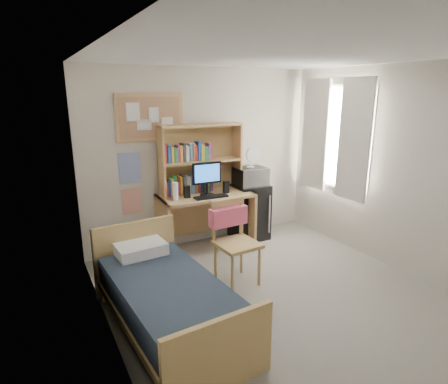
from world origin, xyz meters
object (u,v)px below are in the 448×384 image
mini_fridge (249,211)px  bed (169,306)px  speaker_right (226,187)px  desk (206,222)px  bulletin_board (150,117)px  speaker_left (187,192)px  desk_fan (251,158)px  monitor (207,180)px  microwave (250,176)px  desk_chair (237,243)px

mini_fridge → bed: mini_fridge is taller
bed → speaker_right: bearing=42.6°
speaker_right → desk: bearing=168.7°
bulletin_board → speaker_right: (0.95, -0.41, -1.00)m
bed → speaker_right: speaker_right is taller
speaker_left → desk_fan: (1.10, 0.11, 0.36)m
bed → speaker_left: bearing=57.4°
monitor → bed: bearing=-124.7°
microwave → desk: bearing=-174.9°
desk_chair → speaker_right: 1.19m
bed → desk: bearing=50.4°
speaker_right → microwave: microwave is taller
desk_chair → desk_fan: desk_fan is taller
desk → monitor: monitor is taller
bulletin_board → desk_chair: 2.09m
speaker_right → desk_fan: (0.50, 0.13, 0.36)m
bulletin_board → mini_fridge: 2.09m
bed → desk_fan: desk_fan is taller
bulletin_board → desk: size_ratio=0.70×
mini_fridge → bed: 2.57m
mini_fridge → bed: (-1.95, -1.67, -0.18)m
desk → desk_fan: (0.79, 0.06, 0.86)m
mini_fridge → microwave: bearing=-90.0°
speaker_left → desk_fan: size_ratio=0.60×
monitor → speaker_left: size_ratio=2.60×
desk_chair → desk_fan: (0.91, 1.17, 0.77)m
mini_fridge → monitor: monitor is taller
desk → monitor: bearing=-90.0°
speaker_left → microwave: (1.10, 0.11, 0.08)m
desk_chair → bulletin_board: bearing=107.1°
bed → speaker_left: speaker_left is taller
bed → monitor: 2.08m
desk → desk_chair: (-0.11, -1.11, 0.10)m
desk → mini_fridge: mini_fridge is taller
bulletin_board → monitor: size_ratio=2.07×
speaker_right → microwave: bearing=16.8°
bulletin_board → speaker_left: bulletin_board is taller
bulletin_board → desk_chair: bulletin_board is taller
desk → bed: desk is taller
bed → microwave: bearing=36.6°
desk → monitor: 0.65m
desk → desk_chair: size_ratio=1.30×
microwave → desk_fan: desk_fan is taller
speaker_right → microwave: (0.50, 0.13, 0.08)m
desk_fan → speaker_right: bearing=-164.4°
bulletin_board → monitor: bearing=-31.5°
bulletin_board → microwave: size_ratio=2.02×
speaker_left → bed: bearing=-116.7°
monitor → speaker_right: monitor is taller
desk → desk_fan: 1.18m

